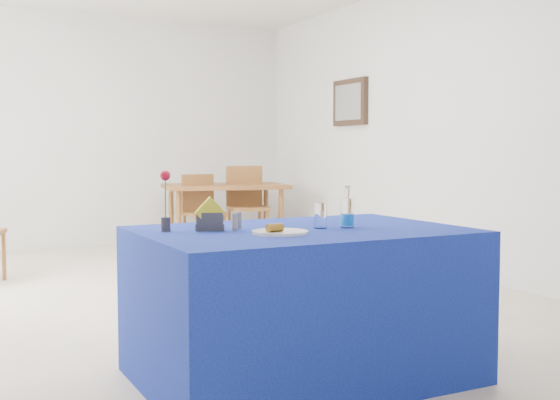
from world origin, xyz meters
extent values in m
plane|color=beige|center=(0.00, 0.00, 0.00)|extent=(7.00, 7.00, 0.00)
plane|color=silver|center=(0.00, 3.50, 1.40)|extent=(5.00, 0.00, 5.00)
plane|color=silver|center=(2.50, 0.00, 1.40)|extent=(0.00, 7.00, 7.00)
cube|color=black|center=(2.47, 1.60, 1.70)|extent=(0.06, 0.64, 0.52)
cube|color=#998C66|center=(2.44, 1.60, 1.70)|extent=(0.02, 0.52, 0.40)
cylinder|color=silver|center=(-0.38, -2.20, 0.77)|extent=(0.27, 0.27, 0.01)
cylinder|color=white|center=(-0.08, -2.07, 0.82)|extent=(0.07, 0.07, 0.13)
cylinder|color=gray|center=(-0.51, -1.97, 0.80)|extent=(0.03, 0.03, 0.08)
cylinder|color=slate|center=(-0.45, -1.90, 0.80)|extent=(0.03, 0.03, 0.08)
cube|color=navy|center=(-0.18, -2.06, 0.38)|extent=(1.60, 1.10, 0.76)
cylinder|color=white|center=(0.05, -2.11, 0.83)|extent=(0.07, 0.07, 0.15)
cylinder|color=blue|center=(0.05, -2.11, 0.80)|extent=(0.07, 0.07, 0.06)
cylinder|color=white|center=(0.05, -2.11, 0.94)|extent=(0.03, 0.03, 0.05)
cylinder|color=silver|center=(0.05, -2.11, 0.97)|extent=(0.03, 0.03, 0.01)
cube|color=#3B3B40|center=(-0.62, -1.93, 0.78)|extent=(0.15, 0.11, 0.03)
cube|color=#333337|center=(-0.63, -1.95, 0.81)|extent=(0.12, 0.06, 0.09)
cube|color=#35363A|center=(-0.61, -1.90, 0.81)|extent=(0.12, 0.06, 0.09)
cube|color=yellow|center=(-0.62, -1.93, 0.85)|extent=(0.16, 0.02, 0.16)
cylinder|color=#29292E|center=(-0.83, -1.86, 0.80)|extent=(0.05, 0.05, 0.07)
cylinder|color=#19651F|center=(-0.83, -1.86, 0.91)|extent=(0.01, 0.01, 0.22)
sphere|color=red|center=(-0.83, -1.86, 1.03)|extent=(0.05, 0.05, 0.05)
cube|color=brown|center=(1.36, 2.62, 0.73)|extent=(1.57, 1.18, 0.05)
cylinder|color=brown|center=(0.70, 2.40, 0.35)|extent=(0.06, 0.06, 0.71)
cylinder|color=brown|center=(1.88, 2.16, 0.35)|extent=(0.06, 0.06, 0.71)
cylinder|color=brown|center=(0.84, 3.08, 0.35)|extent=(0.06, 0.06, 0.71)
cylinder|color=brown|center=(2.02, 2.85, 0.35)|extent=(0.06, 0.06, 0.71)
cylinder|color=brown|center=(0.82, 2.13, 0.21)|extent=(0.03, 0.03, 0.42)
cylinder|color=brown|center=(1.16, 2.16, 0.21)|extent=(0.03, 0.03, 0.42)
cylinder|color=brown|center=(0.80, 2.47, 0.21)|extent=(0.03, 0.03, 0.42)
cylinder|color=brown|center=(1.14, 2.50, 0.21)|extent=(0.03, 0.03, 0.42)
cube|color=brown|center=(0.98, 2.31, 0.44)|extent=(0.42, 0.42, 0.04)
cube|color=brown|center=(0.97, 2.49, 0.67)|extent=(0.40, 0.07, 0.43)
cylinder|color=brown|center=(1.30, 2.17, 0.23)|extent=(0.04, 0.04, 0.47)
cylinder|color=brown|center=(1.67, 2.10, 0.23)|extent=(0.04, 0.04, 0.47)
cylinder|color=brown|center=(1.38, 2.54, 0.23)|extent=(0.04, 0.04, 0.47)
cylinder|color=brown|center=(1.75, 2.46, 0.23)|extent=(0.04, 0.04, 0.47)
cube|color=brown|center=(1.52, 2.32, 0.48)|extent=(0.52, 0.52, 0.04)
cube|color=brown|center=(1.57, 2.51, 0.74)|extent=(0.43, 0.13, 0.48)
cylinder|color=brown|center=(-1.24, 1.50, 0.22)|extent=(0.03, 0.03, 0.43)
cylinder|color=#C58B1B|center=(-0.42, -2.23, 0.79)|extent=(0.08, 0.05, 0.04)
cylinder|color=beige|center=(-0.38, -2.22, 0.79)|extent=(0.01, 0.03, 0.03)
camera|label=1|loc=(-1.88, -5.12, 1.15)|focal=45.00mm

